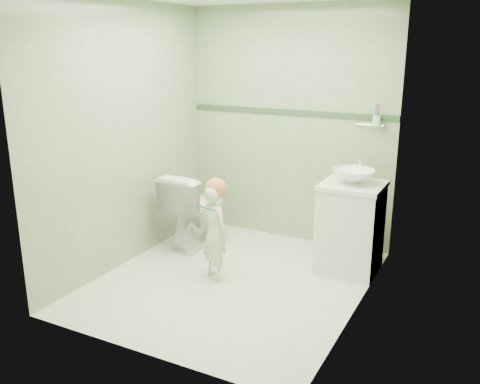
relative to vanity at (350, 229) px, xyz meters
The scene contains 12 objects.
ground 1.16m from the vanity, 140.19° to the right, with size 2.50×2.50×0.00m, color silver.
room_shell 1.35m from the vanity, 140.19° to the right, with size 2.50×2.54×2.40m.
trim_stripe 1.38m from the vanity, 147.36° to the left, with size 2.20×0.02×0.05m, color #2E4E32.
vanity is the anchor object (origin of this frame).
counter 0.41m from the vanity, ahead, with size 0.54×0.52×0.04m, color white.
basin 0.49m from the vanity, ahead, with size 0.37×0.37×0.13m, color white.
faucet 0.60m from the vanity, 90.00° to the left, with size 0.03×0.13×0.18m.
cup_holder 1.05m from the vanity, 83.75° to the left, with size 0.26×0.07×0.21m.
toilet 1.58m from the vanity, behind, with size 0.44×0.76×0.78m, color white.
toddler 1.23m from the vanity, 145.32° to the right, with size 0.31×0.21×0.85m, color #ECE5CD.
hair_cap 1.28m from the vanity, 146.29° to the right, with size 0.19×0.19×0.19m, color #B96E3C.
teal_toothbrush 1.34m from the vanity, 139.65° to the right, with size 0.11×0.14×0.08m.
Camera 1 is at (1.96, -3.66, 2.01)m, focal length 38.55 mm.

